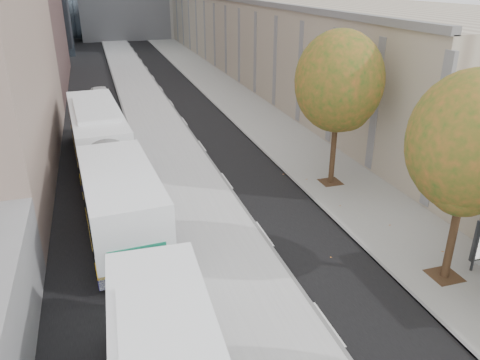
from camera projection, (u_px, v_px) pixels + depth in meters
name	position (u px, v px, depth m)	size (l,w,h in m)	color
bus_platform	(157.00, 126.00, 34.48)	(4.25, 150.00, 0.15)	#B9B9B9
sidewalk	(259.00, 118.00, 36.67)	(4.75, 150.00, 0.08)	gray
building_tan	(268.00, 27.00, 63.57)	(18.00, 92.00, 8.00)	gray
tree_c	(472.00, 143.00, 15.18)	(4.20, 4.20, 7.28)	#2F2013
tree_d	(339.00, 82.00, 22.98)	(4.40, 4.40, 7.60)	#2F2013
bus_far	(106.00, 157.00, 23.98)	(3.98, 19.15, 3.17)	white
distant_car	(101.00, 96.00, 40.56)	(1.74, 4.31, 1.47)	silver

